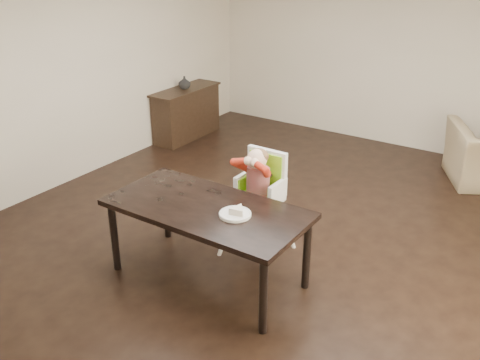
# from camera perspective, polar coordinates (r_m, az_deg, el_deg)

# --- Properties ---
(ground) EXTENTS (7.00, 7.00, 0.00)m
(ground) POSITION_cam_1_polar(r_m,az_deg,el_deg) (5.71, 3.72, -6.31)
(ground) COLOR black
(ground) RESTS_ON ground
(room_walls) EXTENTS (6.02, 7.02, 2.71)m
(room_walls) POSITION_cam_1_polar(r_m,az_deg,el_deg) (5.02, 4.30, 12.21)
(room_walls) COLOR beige
(room_walls) RESTS_ON ground
(dining_table) EXTENTS (1.80, 0.90, 0.75)m
(dining_table) POSITION_cam_1_polar(r_m,az_deg,el_deg) (4.77, -3.54, -3.67)
(dining_table) COLOR black
(dining_table) RESTS_ON ground
(high_chair) EXTENTS (0.47, 0.47, 1.12)m
(high_chair) POSITION_cam_1_polar(r_m,az_deg,el_deg) (5.14, 2.08, 0.00)
(high_chair) COLOR white
(high_chair) RESTS_ON ground
(plate) EXTENTS (0.33, 0.33, 0.08)m
(plate) POSITION_cam_1_polar(r_m,az_deg,el_deg) (4.56, -0.43, -3.51)
(plate) COLOR white
(plate) RESTS_ON dining_table
(sideboard) EXTENTS (0.44, 1.26, 0.79)m
(sideboard) POSITION_cam_1_polar(r_m,az_deg,el_deg) (8.51, -5.74, 7.12)
(sideboard) COLOR black
(sideboard) RESTS_ON ground
(vase) EXTENTS (0.20, 0.20, 0.19)m
(vase) POSITION_cam_1_polar(r_m,az_deg,el_deg) (8.37, -5.94, 10.27)
(vase) COLOR #99999E
(vase) RESTS_ON sideboard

